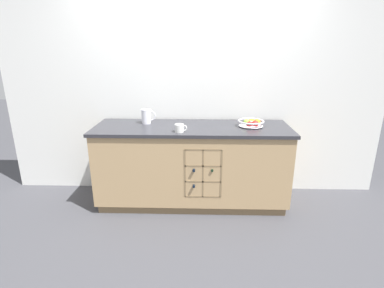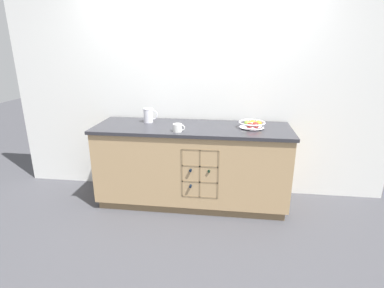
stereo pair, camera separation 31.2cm
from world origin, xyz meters
TOP-DOWN VIEW (x-y plane):
  - ground_plane at (0.00, 0.00)m, footprint 14.00×14.00m
  - back_wall at (0.00, 0.39)m, footprint 4.48×0.06m
  - kitchen_island at (0.00, -0.00)m, footprint 2.12×0.70m
  - fruit_bowl at (0.64, 0.02)m, footprint 0.28×0.28m
  - white_pitcher at (-0.51, 0.13)m, footprint 0.16×0.11m
  - ceramic_mug at (-0.12, -0.22)m, footprint 0.13×0.09m

SIDE VIEW (x-z plane):
  - ground_plane at x=0.00m, z-range 0.00..0.00m
  - kitchen_island at x=0.00m, z-range 0.01..0.91m
  - ceramic_mug at x=-0.12m, z-range 0.91..0.99m
  - fruit_bowl at x=0.64m, z-range 0.91..0.99m
  - white_pitcher at x=-0.51m, z-range 0.91..1.07m
  - back_wall at x=0.00m, z-range 0.00..2.55m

